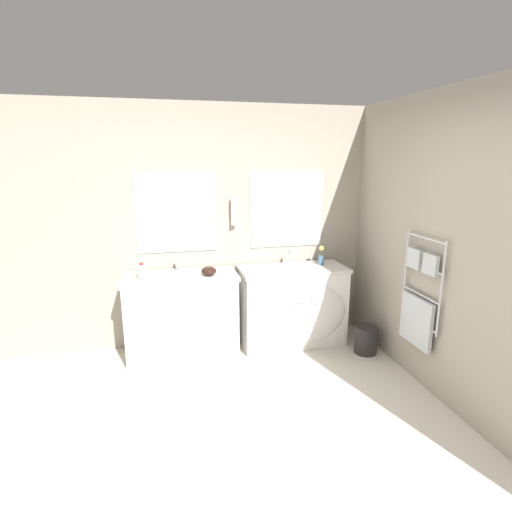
% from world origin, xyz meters
% --- Properties ---
extents(ground_plane, '(16.00, 16.00, 0.00)m').
position_xyz_m(ground_plane, '(0.00, 0.00, 0.00)').
color(ground_plane, beige).
extents(wall_back, '(5.03, 0.14, 2.60)m').
position_xyz_m(wall_back, '(0.01, 2.25, 1.31)').
color(wall_back, '#9E9384').
rests_on(wall_back, ground_plane).
extents(wall_right, '(0.13, 4.34, 2.60)m').
position_xyz_m(wall_right, '(1.74, 1.00, 1.29)').
color(wall_right, '#9E9384').
rests_on(wall_right, ground_plane).
extents(vanity_left, '(1.16, 0.57, 0.88)m').
position_xyz_m(vanity_left, '(-0.39, 1.91, 0.45)').
color(vanity_left, white).
rests_on(vanity_left, ground_plane).
extents(vanity_right, '(1.16, 0.57, 0.88)m').
position_xyz_m(vanity_right, '(0.82, 1.91, 0.45)').
color(vanity_right, white).
rests_on(vanity_right, ground_plane).
extents(faucet_left, '(0.17, 0.11, 0.18)m').
position_xyz_m(faucet_left, '(-0.39, 2.07, 0.96)').
color(faucet_left, silver).
rests_on(faucet_left, vanity_left).
extents(faucet_right, '(0.17, 0.11, 0.18)m').
position_xyz_m(faucet_right, '(0.82, 2.07, 0.96)').
color(faucet_right, silver).
rests_on(faucet_right, vanity_right).
extents(toiletry_bottle, '(0.06, 0.06, 0.17)m').
position_xyz_m(toiletry_bottle, '(-0.76, 1.86, 0.96)').
color(toiletry_bottle, silver).
rests_on(toiletry_bottle, vanity_left).
extents(amenity_bowl, '(0.16, 0.16, 0.09)m').
position_xyz_m(amenity_bowl, '(-0.11, 1.86, 0.92)').
color(amenity_bowl, black).
rests_on(amenity_bowl, vanity_left).
extents(flower_vase, '(0.06, 0.06, 0.22)m').
position_xyz_m(flower_vase, '(1.17, 2.00, 0.97)').
color(flower_vase, teal).
rests_on(flower_vase, vanity_right).
extents(waste_bin, '(0.24, 0.24, 0.30)m').
position_xyz_m(waste_bin, '(1.51, 1.52, 0.15)').
color(waste_bin, '#282626').
rests_on(waste_bin, ground_plane).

